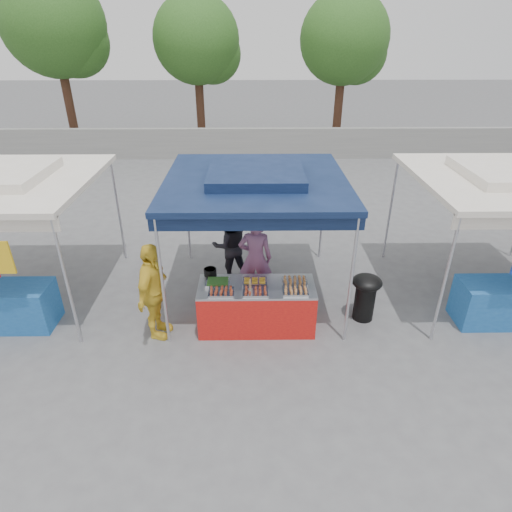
{
  "coord_description": "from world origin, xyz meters",
  "views": [
    {
      "loc": [
        -0.09,
        -6.27,
        4.75
      ],
      "look_at": [
        0.0,
        0.6,
        1.05
      ],
      "focal_mm": 30.0,
      "sensor_mm": 36.0,
      "label": 1
    }
  ],
  "objects_px": {
    "vendor_table": "(256,306)",
    "cooking_pot": "(210,272)",
    "helper_man": "(230,245)",
    "customer_person": "(153,292)",
    "wok_burner": "(366,293)",
    "vendor_woman": "(255,258)"
  },
  "relations": [
    {
      "from": "vendor_woman",
      "to": "helper_man",
      "type": "height_order",
      "value": "vendor_woman"
    },
    {
      "from": "helper_man",
      "to": "vendor_table",
      "type": "bearing_deg",
      "value": 92.75
    },
    {
      "from": "cooking_pot",
      "to": "helper_man",
      "type": "relative_size",
      "value": 0.14
    },
    {
      "from": "cooking_pot",
      "to": "wok_burner",
      "type": "distance_m",
      "value": 2.8
    },
    {
      "from": "vendor_table",
      "to": "wok_burner",
      "type": "distance_m",
      "value": 1.97
    },
    {
      "from": "vendor_table",
      "to": "wok_burner",
      "type": "height_order",
      "value": "wok_burner"
    },
    {
      "from": "vendor_table",
      "to": "cooking_pot",
      "type": "distance_m",
      "value": 1.02
    },
    {
      "from": "helper_man",
      "to": "customer_person",
      "type": "distance_m",
      "value": 2.25
    },
    {
      "from": "cooking_pot",
      "to": "vendor_woman",
      "type": "xyz_separation_m",
      "value": [
        0.81,
        0.57,
        -0.04
      ]
    },
    {
      "from": "vendor_table",
      "to": "helper_man",
      "type": "relative_size",
      "value": 1.3
    },
    {
      "from": "vendor_table",
      "to": "customer_person",
      "type": "relative_size",
      "value": 1.15
    },
    {
      "from": "wok_burner",
      "to": "customer_person",
      "type": "xyz_separation_m",
      "value": [
        -3.67,
        -0.43,
        0.34
      ]
    },
    {
      "from": "helper_man",
      "to": "customer_person",
      "type": "relative_size",
      "value": 0.88
    },
    {
      "from": "helper_man",
      "to": "cooking_pot",
      "type": "bearing_deg",
      "value": 63.44
    },
    {
      "from": "wok_burner",
      "to": "helper_man",
      "type": "distance_m",
      "value": 2.9
    },
    {
      "from": "vendor_woman",
      "to": "helper_man",
      "type": "bearing_deg",
      "value": -54.07
    },
    {
      "from": "vendor_table",
      "to": "cooking_pot",
      "type": "height_order",
      "value": "cooking_pot"
    },
    {
      "from": "vendor_table",
      "to": "vendor_woman",
      "type": "xyz_separation_m",
      "value": [
        -0.01,
        0.93,
        0.45
      ]
    },
    {
      "from": "cooking_pot",
      "to": "customer_person",
      "type": "xyz_separation_m",
      "value": [
        -0.9,
        -0.57,
        -0.04
      ]
    },
    {
      "from": "cooking_pot",
      "to": "vendor_woman",
      "type": "relative_size",
      "value": 0.13
    },
    {
      "from": "cooking_pot",
      "to": "customer_person",
      "type": "bearing_deg",
      "value": -147.58
    },
    {
      "from": "customer_person",
      "to": "vendor_woman",
      "type": "bearing_deg",
      "value": -45.53
    }
  ]
}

